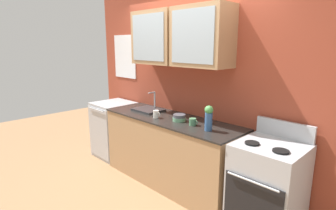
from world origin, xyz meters
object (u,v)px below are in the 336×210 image
sink_faucet (148,109)px  cup_near_bowls (193,122)px  bowl_stack (179,118)px  cup_near_sink (156,114)px  stove_range (268,187)px  vase (209,117)px  dishwasher (114,129)px

sink_faucet → cup_near_bowls: (0.93, -0.10, 0.02)m
bowl_stack → cup_near_sink: size_ratio=1.47×
bowl_stack → cup_near_bowls: bearing=-4.9°
sink_faucet → cup_near_sink: 0.42m
cup_near_sink → cup_near_bowls: (0.56, 0.09, -0.01)m
stove_range → vase: 0.94m
cup_near_sink → cup_near_bowls: size_ratio=0.95×
vase → dishwasher: size_ratio=0.31×
cup_near_bowls → dishwasher: size_ratio=0.13×
sink_faucet → dishwasher: sink_faucet is taller
bowl_stack → vase: (0.50, -0.05, 0.11)m
dishwasher → stove_range: bearing=0.1°
bowl_stack → dishwasher: 1.62m
cup_near_bowls → bowl_stack: bearing=175.1°
sink_faucet → vase: 1.21m
stove_range → dishwasher: 2.74m
vase → cup_near_sink: size_ratio=2.52×
vase → cup_near_sink: bearing=-176.2°
cup_near_sink → dishwasher: cup_near_sink is taller
cup_near_sink → dishwasher: bearing=174.0°
sink_faucet → bowl_stack: sink_faucet is taller
bowl_stack → cup_near_bowls: bowl_stack is taller
sink_faucet → bowl_stack: bearing=-6.2°
vase → stove_range: bearing=6.3°
vase → cup_near_bowls: size_ratio=2.40×
stove_range → bowl_stack: (-1.20, -0.02, 0.50)m
bowl_stack → cup_near_bowls: 0.24m
cup_near_sink → stove_range: bearing=5.0°
stove_range → vase: size_ratio=3.82×
bowl_stack → sink_faucet: bearing=173.8°
bowl_stack → stove_range: bearing=1.2°
vase → dishwasher: vase is taller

